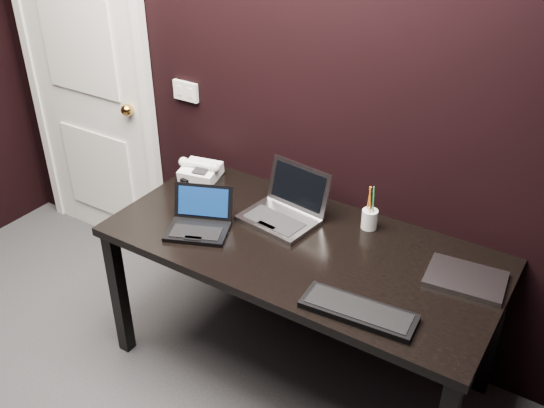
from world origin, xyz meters
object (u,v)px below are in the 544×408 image
Objects in this scene: silver_laptop at (284,211)px; desk_phone at (200,171)px; door at (87,80)px; mobile_phone at (184,190)px; netbook at (199,223)px; pen_cup at (370,218)px; desk at (300,258)px; closed_laptop at (466,279)px; ext_keyboard at (358,311)px.

silver_laptop is 0.57m from desk_phone.
door is 1.05m from mobile_phone.
desk_phone is at bearing 169.48° from silver_laptop.
netbook is 0.48m from desk_phone.
desk_phone is at bearing 103.75° from mobile_phone.
netbook is at bearing -38.47° from mobile_phone.
silver_laptop is 1.74× the size of pen_cup.
pen_cup is (0.63, 0.42, 0.01)m from netbook.
desk is 0.69m from closed_laptop.
door reaches higher than netbook.
desk is at bearing -38.05° from silver_laptop.
door is 5.88× the size of silver_laptop.
silver_laptop is at bearing 179.72° from closed_laptop.
netbook is 1.61× the size of pen_cup.
door is 6.33× the size of netbook.
ext_keyboard is 1.24m from desk_phone.
mobile_phone is (-1.09, 0.33, 0.02)m from ext_keyboard.
netbook is at bearing -146.48° from pen_cup.
silver_laptop is 0.39m from pen_cup.
netbook is 0.85m from ext_keyboard.
pen_cup is (0.19, 0.27, 0.13)m from desk.
netbook is 0.93× the size of silver_laptop.
door is at bearing 167.18° from desk.
desk is 0.50m from ext_keyboard.
ext_keyboard is at bearing -16.72° from mobile_phone.
closed_laptop is 3.75× the size of mobile_phone.
pen_cup is at bearing 14.07° from mobile_phone.
silver_laptop reaches higher than ext_keyboard.
desk_phone is at bearing 127.58° from netbook.
door reaches higher than silver_laptop.
netbook reaches higher than ext_keyboard.
desk is 0.47m from netbook.
desk_phone is at bearing -177.74° from pen_cup.
netbook is 0.32m from mobile_phone.
pen_cup is at bearing 54.34° from desk.
door is 2.17m from ext_keyboard.
mobile_phone is at bearing -76.25° from desk_phone.
closed_laptop is (2.33, -0.25, -0.29)m from door.
closed_laptop is at bearing -16.76° from pen_cup.
silver_laptop is at bearing 141.95° from desk.
desk is 0.78m from desk_phone.
door is at bearing 170.59° from silver_laptop.
silver_laptop is 1.13× the size of closed_laptop.
netbook reaches higher than mobile_phone.
door reaches higher than pen_cup.
mobile_phone is at bearing -18.61° from door.
ext_keyboard is (0.84, -0.13, -0.02)m from netbook.
mobile_phone is (-0.25, 0.20, -0.00)m from netbook.
ext_keyboard is (0.40, -0.28, 0.09)m from desk.
closed_laptop is (1.11, 0.27, -0.02)m from netbook.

